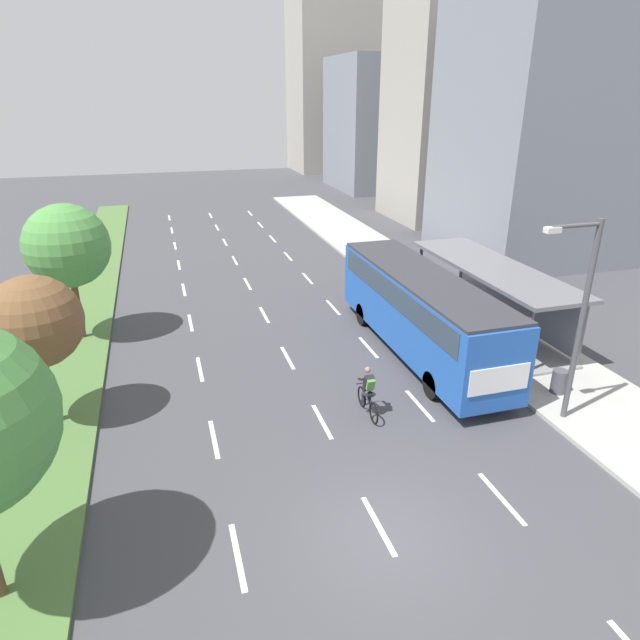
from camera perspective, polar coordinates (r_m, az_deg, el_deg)
ground_plane at (r=14.39m, az=6.74°, el=-21.44°), size 140.00×140.00×0.00m
median_strip at (r=31.28m, az=-22.68°, el=2.21°), size 2.60×52.00×0.12m
sidewalk_right at (r=33.91m, az=8.14°, el=5.27°), size 4.50×52.00×0.15m
lane_divider_left at (r=28.73m, az=-13.59°, el=1.53°), size 0.14×46.04×0.01m
lane_divider_center at (r=29.05m, az=-6.70°, el=2.26°), size 0.14×46.04×0.01m
lane_divider_right at (r=29.78m, az=-0.06°, el=2.93°), size 0.14×46.04×0.01m
bus_shelter at (r=25.58m, az=17.66°, el=2.94°), size 2.90×9.81×2.86m
bus at (r=22.40m, az=10.31°, el=1.47°), size 2.54×11.29×3.37m
cyclist at (r=18.35m, az=4.99°, el=-7.57°), size 0.46×1.82×1.71m
median_tree_second at (r=18.62m, az=-27.41°, el=-0.22°), size 2.84×2.84×4.88m
median_tree_third at (r=24.92m, az=-24.68°, el=6.95°), size 3.42×3.42×5.76m
streetlight at (r=18.31m, az=25.18°, el=0.93°), size 1.91×0.24×6.50m
trash_bin at (r=21.18m, az=23.45°, el=-5.83°), size 0.52×0.52×0.85m
building_near_right at (r=38.81m, az=22.46°, el=18.14°), size 10.95×10.18×16.24m
building_mid_right at (r=48.30m, az=12.46°, el=20.83°), size 7.36×8.30×18.04m
building_far_right at (r=63.53m, az=4.83°, el=19.49°), size 6.51×11.05×13.59m
building_tall_right at (r=79.76m, az=1.60°, el=24.57°), size 11.33×9.22×25.93m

